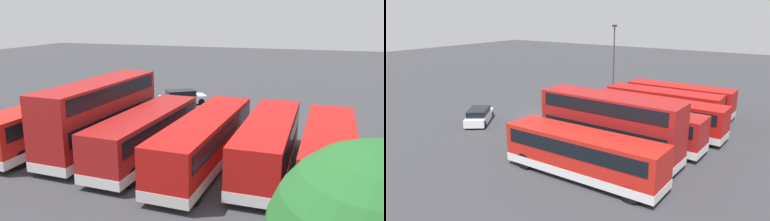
% 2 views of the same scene
% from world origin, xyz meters
% --- Properties ---
extents(ground_plane, '(140.00, 140.00, 0.00)m').
position_xyz_m(ground_plane, '(0.00, 0.00, 0.00)').
color(ground_plane, '#38383D').
extents(bus_single_deck_near_end, '(2.72, 10.60, 2.95)m').
position_xyz_m(bus_single_deck_near_end, '(-8.76, 11.13, 1.62)').
color(bus_single_deck_near_end, '#B71411').
rests_on(bus_single_deck_near_end, ground).
extents(bus_single_deck_second, '(2.66, 10.86, 2.95)m').
position_xyz_m(bus_single_deck_second, '(-5.54, 10.62, 1.62)').
color(bus_single_deck_second, '#B71411').
rests_on(bus_single_deck_second, ground).
extents(bus_single_deck_third, '(2.90, 12.03, 2.95)m').
position_xyz_m(bus_single_deck_third, '(-2.01, 11.29, 1.62)').
color(bus_single_deck_third, '#B71411').
rests_on(bus_single_deck_third, ground).
extents(bus_single_deck_fourth, '(2.93, 10.65, 2.95)m').
position_xyz_m(bus_single_deck_fourth, '(1.71, 11.35, 1.62)').
color(bus_single_deck_fourth, '#A51919').
rests_on(bus_single_deck_fourth, ground).
extents(bus_double_decker_fifth, '(2.90, 10.56, 4.55)m').
position_xyz_m(bus_double_decker_fifth, '(5.15, 10.87, 2.45)').
color(bus_double_decker_fifth, '#A51919').
rests_on(bus_double_decker_fifth, ground).
extents(bus_single_deck_sixth, '(2.73, 10.81, 2.95)m').
position_xyz_m(bus_single_deck_sixth, '(8.97, 11.13, 1.62)').
color(bus_single_deck_sixth, red).
rests_on(bus_single_deck_sixth, ground).
extents(car_hatchback_silver, '(4.71, 4.10, 1.43)m').
position_xyz_m(car_hatchback_silver, '(4.86, -3.23, 0.70)').
color(car_hatchback_silver, silver).
rests_on(car_hatchback_silver, ground).
extents(lamp_post_tall, '(0.70, 0.30, 8.51)m').
position_xyz_m(lamp_post_tall, '(-13.99, 0.63, 4.94)').
color(lamp_post_tall, '#38383D').
rests_on(lamp_post_tall, ground).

